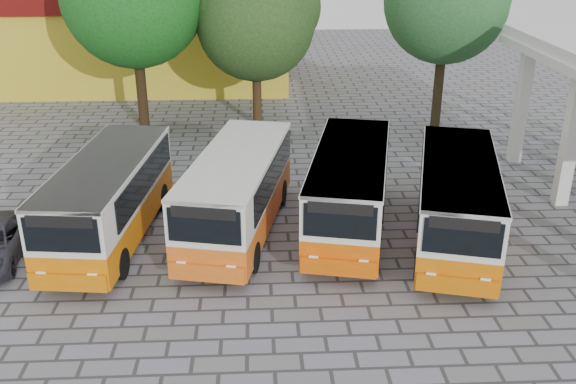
{
  "coord_description": "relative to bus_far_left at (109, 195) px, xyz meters",
  "views": [
    {
      "loc": [
        -2.78,
        -14.07,
        9.32
      ],
      "look_at": [
        -1.87,
        4.17,
        1.5
      ],
      "focal_mm": 40.0,
      "sensor_mm": 36.0,
      "label": 1
    }
  ],
  "objects": [
    {
      "name": "ground",
      "position": [
        7.38,
        -4.19,
        -1.51
      ],
      "size": [
        90.0,
        90.0,
        0.0
      ],
      "primitive_type": "plane",
      "color": "slate",
      "rests_on": "ground"
    },
    {
      "name": "shophouse_block",
      "position": [
        -3.62,
        21.8,
        2.65
      ],
      "size": [
        20.4,
        10.4,
        8.3
      ],
      "color": "gold",
      "rests_on": "ground"
    },
    {
      "name": "bus_far_left",
      "position": [
        0.0,
        0.0,
        0.0
      ],
      "size": [
        2.99,
        7.46,
        2.61
      ],
      "rotation": [
        0.0,
        0.0,
        -0.11
      ],
      "color": "#CA6400",
      "rests_on": "ground"
    },
    {
      "name": "bus_centre_left",
      "position": [
        3.93,
        0.26,
        0.01
      ],
      "size": [
        3.69,
        7.68,
        2.64
      ],
      "rotation": [
        0.0,
        0.0,
        -0.21
      ],
      "color": "#D15810",
      "rests_on": "ground"
    },
    {
      "name": "bus_centre_right",
      "position": [
        7.49,
        0.37,
        0.0
      ],
      "size": [
        3.7,
        7.64,
        2.62
      ],
      "rotation": [
        0.0,
        0.0,
        -0.21
      ],
      "color": "#CE4B00",
      "rests_on": "ground"
    },
    {
      "name": "bus_far_right",
      "position": [
        10.6,
        -0.75,
        0.0
      ],
      "size": [
        4.01,
        7.69,
        2.62
      ],
      "rotation": [
        0.0,
        0.0,
        -0.26
      ],
      "color": "#C35B00",
      "rests_on": "ground"
    },
    {
      "name": "tree_middle",
      "position": [
        4.68,
        12.03,
        3.63
      ],
      "size": [
        5.82,
        5.54,
        7.73
      ],
      "color": "#3C2816",
      "rests_on": "ground"
    }
  ]
}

